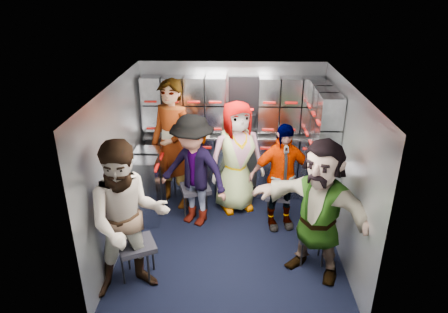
{
  "coord_description": "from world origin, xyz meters",
  "views": [
    {
      "loc": [
        0.06,
        -4.46,
        3.22
      ],
      "look_at": [
        -0.09,
        0.35,
        1.07
      ],
      "focal_mm": 32.0,
      "sensor_mm": 36.0,
      "label": 1
    }
  ],
  "objects_px": {
    "jump_seat_mid_left": "(195,190)",
    "attendant_arc_e": "(319,210)",
    "jump_seat_near_right": "(312,237)",
    "jump_seat_center": "(236,176)",
    "attendant_arc_a": "(129,220)",
    "attendant_standing": "(173,145)",
    "jump_seat_mid_right": "(278,196)",
    "attendant_arc_d": "(281,177)",
    "attendant_arc_c": "(237,157)",
    "jump_seat_near_left": "(137,247)",
    "attendant_arc_b": "(193,171)"
  },
  "relations": [
    {
      "from": "attendant_standing",
      "to": "jump_seat_near_left",
      "type": "bearing_deg",
      "value": -70.11
    },
    {
      "from": "jump_seat_mid_left",
      "to": "jump_seat_mid_right",
      "type": "bearing_deg",
      "value": -2.62
    },
    {
      "from": "jump_seat_near_left",
      "to": "attendant_arc_b",
      "type": "relative_size",
      "value": 0.32
    },
    {
      "from": "attendant_arc_a",
      "to": "attendant_arc_c",
      "type": "relative_size",
      "value": 1.07
    },
    {
      "from": "jump_seat_mid_left",
      "to": "attendant_arc_c",
      "type": "height_order",
      "value": "attendant_arc_c"
    },
    {
      "from": "attendant_arc_e",
      "to": "attendant_arc_d",
      "type": "bearing_deg",
      "value": 143.47
    },
    {
      "from": "attendant_arc_d",
      "to": "attendant_arc_e",
      "type": "height_order",
      "value": "attendant_arc_e"
    },
    {
      "from": "jump_seat_center",
      "to": "attendant_arc_a",
      "type": "bearing_deg",
      "value": -119.83
    },
    {
      "from": "jump_seat_near_right",
      "to": "jump_seat_center",
      "type": "bearing_deg",
      "value": 122.8
    },
    {
      "from": "jump_seat_mid_left",
      "to": "jump_seat_near_right",
      "type": "distance_m",
      "value": 1.83
    },
    {
      "from": "jump_seat_near_left",
      "to": "attendant_arc_b",
      "type": "height_order",
      "value": "attendant_arc_b"
    },
    {
      "from": "jump_seat_near_left",
      "to": "jump_seat_mid_left",
      "type": "xyz_separation_m",
      "value": [
        0.54,
        1.37,
        0.0
      ]
    },
    {
      "from": "jump_seat_near_left",
      "to": "jump_seat_mid_right",
      "type": "height_order",
      "value": "jump_seat_near_left"
    },
    {
      "from": "jump_seat_near_left",
      "to": "jump_seat_mid_left",
      "type": "distance_m",
      "value": 1.47
    },
    {
      "from": "jump_seat_near_right",
      "to": "attendant_arc_d",
      "type": "height_order",
      "value": "attendant_arc_d"
    },
    {
      "from": "jump_seat_near_left",
      "to": "attendant_arc_c",
      "type": "xyz_separation_m",
      "value": [
        1.13,
        1.61,
        0.42
      ]
    },
    {
      "from": "attendant_arc_c",
      "to": "attendant_arc_d",
      "type": "distance_m",
      "value": 0.77
    },
    {
      "from": "jump_seat_center",
      "to": "attendant_arc_c",
      "type": "relative_size",
      "value": 0.29
    },
    {
      "from": "jump_seat_mid_right",
      "to": "attendant_arc_c",
      "type": "xyz_separation_m",
      "value": [
        -0.6,
        0.3,
        0.48
      ]
    },
    {
      "from": "attendant_arc_a",
      "to": "jump_seat_mid_right",
      "type": "bearing_deg",
      "value": 20.4
    },
    {
      "from": "jump_seat_near_left",
      "to": "jump_seat_near_right",
      "type": "xyz_separation_m",
      "value": [
        2.06,
        0.35,
        -0.06
      ]
    },
    {
      "from": "jump_seat_mid_right",
      "to": "attendant_arc_c",
      "type": "bearing_deg",
      "value": 153.54
    },
    {
      "from": "jump_seat_mid_right",
      "to": "attendant_arc_e",
      "type": "height_order",
      "value": "attendant_arc_e"
    },
    {
      "from": "jump_seat_mid_right",
      "to": "attendant_arc_d",
      "type": "height_order",
      "value": "attendant_arc_d"
    },
    {
      "from": "attendant_arc_a",
      "to": "jump_seat_center",
      "type": "bearing_deg",
      "value": 39.85
    },
    {
      "from": "jump_seat_center",
      "to": "attendant_arc_c",
      "type": "bearing_deg",
      "value": -90.0
    },
    {
      "from": "attendant_standing",
      "to": "attendant_arc_d",
      "type": "relative_size",
      "value": 1.28
    },
    {
      "from": "jump_seat_mid_left",
      "to": "attendant_arc_c",
      "type": "relative_size",
      "value": 0.29
    },
    {
      "from": "jump_seat_mid_right",
      "to": "attendant_standing",
      "type": "relative_size",
      "value": 0.21
    },
    {
      "from": "jump_seat_center",
      "to": "jump_seat_near_right",
      "type": "distance_m",
      "value": 1.71
    },
    {
      "from": "attendant_arc_c",
      "to": "jump_seat_mid_right",
      "type": "bearing_deg",
      "value": -46.99
    },
    {
      "from": "jump_seat_mid_right",
      "to": "attendant_standing",
      "type": "distance_m",
      "value": 1.71
    },
    {
      "from": "jump_seat_center",
      "to": "attendant_arc_c",
      "type": "xyz_separation_m",
      "value": [
        -0.0,
        -0.18,
        0.41
      ]
    },
    {
      "from": "attendant_arc_e",
      "to": "jump_seat_center",
      "type": "bearing_deg",
      "value": 154.58
    },
    {
      "from": "attendant_arc_a",
      "to": "attendant_arc_c",
      "type": "distance_m",
      "value": 2.12
    },
    {
      "from": "jump_seat_mid_left",
      "to": "attendant_arc_c",
      "type": "bearing_deg",
      "value": 22.59
    },
    {
      "from": "attendant_arc_a",
      "to": "attendant_arc_d",
      "type": "distance_m",
      "value": 2.18
    },
    {
      "from": "jump_seat_near_left",
      "to": "jump_seat_mid_left",
      "type": "height_order",
      "value": "jump_seat_mid_left"
    },
    {
      "from": "jump_seat_near_left",
      "to": "attendant_arc_c",
      "type": "bearing_deg",
      "value": 54.95
    },
    {
      "from": "attendant_arc_d",
      "to": "jump_seat_center",
      "type": "bearing_deg",
      "value": 121.56
    },
    {
      "from": "jump_seat_mid_right",
      "to": "attendant_arc_c",
      "type": "height_order",
      "value": "attendant_arc_c"
    },
    {
      "from": "attendant_arc_d",
      "to": "attendant_standing",
      "type": "bearing_deg",
      "value": 148.54
    },
    {
      "from": "jump_seat_near_left",
      "to": "attendant_arc_d",
      "type": "bearing_deg",
      "value": 33.14
    },
    {
      "from": "jump_seat_near_left",
      "to": "attendant_arc_d",
      "type": "height_order",
      "value": "attendant_arc_d"
    },
    {
      "from": "attendant_standing",
      "to": "jump_seat_near_right",
      "type": "bearing_deg",
      "value": -9.96
    },
    {
      "from": "jump_seat_mid_left",
      "to": "jump_seat_center",
      "type": "height_order",
      "value": "jump_seat_center"
    },
    {
      "from": "jump_seat_mid_left",
      "to": "attendant_arc_e",
      "type": "xyz_separation_m",
      "value": [
        1.52,
        -1.19,
        0.43
      ]
    },
    {
      "from": "jump_seat_near_right",
      "to": "attendant_standing",
      "type": "height_order",
      "value": "attendant_standing"
    },
    {
      "from": "attendant_arc_b",
      "to": "jump_seat_center",
      "type": "bearing_deg",
      "value": 73.27
    },
    {
      "from": "jump_seat_near_right",
      "to": "attendant_arc_e",
      "type": "distance_m",
      "value": 0.52
    }
  ]
}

